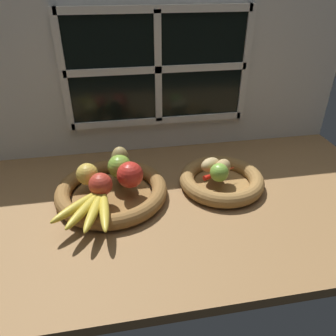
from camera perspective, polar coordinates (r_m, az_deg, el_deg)
The scene contains 14 objects.
ground_plane at distance 107.24cm, azimuth 0.74°, elevation -4.07°, with size 140.00×90.00×3.00cm, color olive.
back_wall at distance 121.37cm, azimuth -1.88°, elevation 15.63°, with size 140.00×4.60×55.00cm.
fruit_bowl_left at distance 102.27cm, azimuth -9.79°, elevation -4.03°, with size 34.24×34.24×4.72cm.
fruit_bowl_right at distance 107.30cm, azimuth 9.31°, elevation -2.13°, with size 27.25×27.25×4.72cm.
apple_red_right at distance 97.23cm, azimuth -6.64°, elevation -1.18°, with size 7.92×7.92×7.92cm, color red.
apple_golden_left at distance 100.99cm, azimuth -13.91°, elevation -1.06°, with size 6.64×6.64×6.64cm, color gold.
apple_green_back at distance 102.32cm, azimuth -8.44°, elevation 0.28°, with size 7.41×7.41×7.41cm, color #7AA338.
apple_red_front at distance 95.19cm, azimuth -11.68°, elevation -2.84°, with size 6.84×6.84×6.84cm, color #B73828.
pear_brown at distance 104.64cm, azimuth -8.33°, elevation 1.47°, with size 5.79×5.91×8.76cm, color olive.
banana_bunch_front at distance 90.46cm, azimuth -13.27°, elevation -6.74°, with size 15.92×19.42×2.62cm.
potato_large at distance 104.67cm, azimuth 9.54°, elevation 0.17°, with size 6.13×4.61×4.97cm, color tan.
potato_oblong at distance 105.91cm, azimuth 7.41°, elevation 0.59°, with size 6.93×4.50×4.45cm, color tan.
lime_near at distance 100.90cm, azimuth 8.92°, elevation -0.78°, with size 5.77×5.77×5.77cm, color #7AAD3D.
chili_pepper at distance 104.82cm, azimuth 9.06°, elevation -0.80°, with size 1.65×1.65×12.69cm, color red.
Camera 1 is at (-16.74, -85.96, 60.39)cm, focal length 34.95 mm.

